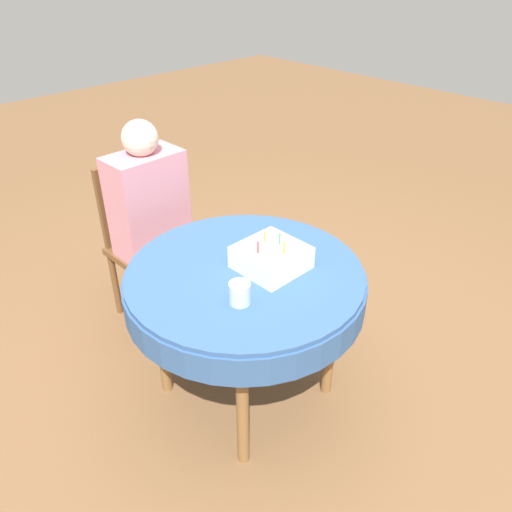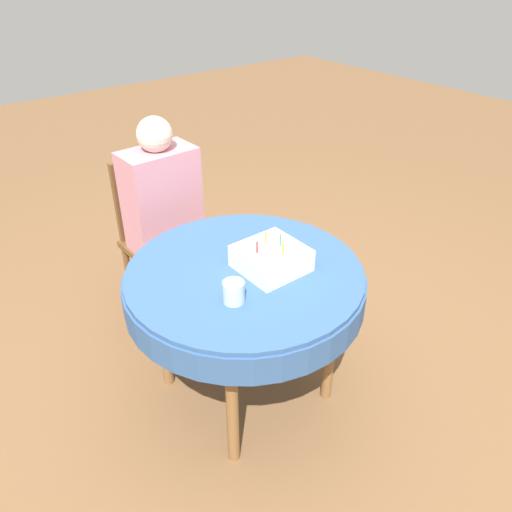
{
  "view_description": "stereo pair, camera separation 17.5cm",
  "coord_description": "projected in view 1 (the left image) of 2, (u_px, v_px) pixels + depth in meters",
  "views": [
    {
      "loc": [
        -1.17,
        -1.27,
        1.87
      ],
      "look_at": [
        0.05,
        -0.02,
        0.76
      ],
      "focal_mm": 35.0,
      "sensor_mm": 36.0,
      "label": 1
    },
    {
      "loc": [
        -1.04,
        -1.39,
        1.87
      ],
      "look_at": [
        0.05,
        -0.02,
        0.76
      ],
      "focal_mm": 35.0,
      "sensor_mm": 36.0,
      "label": 2
    }
  ],
  "objects": [
    {
      "name": "dining_table",
      "position": [
        245.0,
        287.0,
        2.13
      ],
      "size": [
        1.02,
        1.02,
        0.71
      ],
      "color": "#335689",
      "rests_on": "ground_plane"
    },
    {
      "name": "person",
      "position": [
        151.0,
        209.0,
        2.59
      ],
      "size": [
        0.38,
        0.32,
        1.15
      ],
      "rotation": [
        0.0,
        0.0,
        0.02
      ],
      "color": "beige",
      "rests_on": "ground_plane"
    },
    {
      "name": "chair",
      "position": [
        146.0,
        237.0,
        2.76
      ],
      "size": [
        0.41,
        0.41,
        0.9
      ],
      "rotation": [
        0.0,
        0.0,
        0.02
      ],
      "color": "brown",
      "rests_on": "ground_plane"
    },
    {
      "name": "ground_plane",
      "position": [
        246.0,
        389.0,
        2.46
      ],
      "size": [
        12.0,
        12.0,
        0.0
      ],
      "primitive_type": "plane",
      "color": "brown"
    },
    {
      "name": "drinking_glass",
      "position": [
        240.0,
        293.0,
        1.87
      ],
      "size": [
        0.08,
        0.08,
        0.09
      ],
      "color": "silver",
      "rests_on": "dining_table"
    },
    {
      "name": "birthday_cake",
      "position": [
        271.0,
        257.0,
        2.08
      ],
      "size": [
        0.26,
        0.26,
        0.15
      ],
      "color": "white",
      "rests_on": "dining_table"
    }
  ]
}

